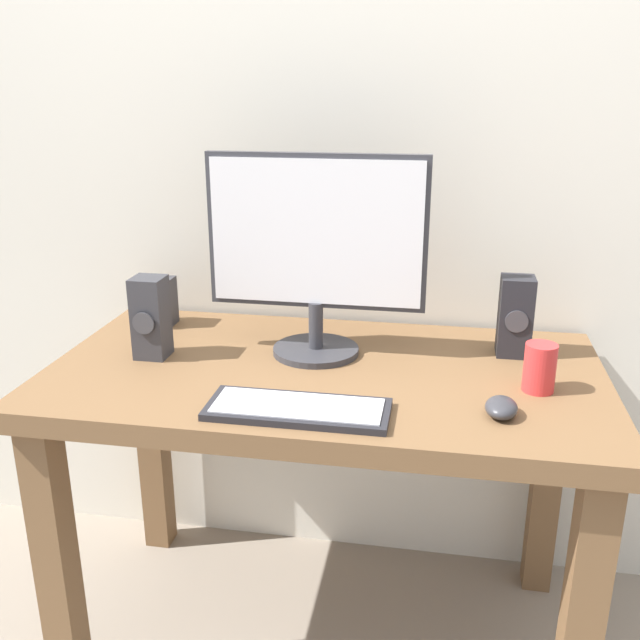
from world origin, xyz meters
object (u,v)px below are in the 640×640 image
coffee_mug (540,368)px  desk (325,415)px  audio_controller (157,302)px  speaker_left (150,318)px  monitor (316,248)px  keyboard_primary (298,409)px  speaker_right (515,316)px  mouse (501,407)px

coffee_mug → desk: bearing=174.7°
audio_controller → coffee_mug: bearing=-15.4°
speaker_left → coffee_mug: speaker_left is taller
monitor → keyboard_primary: 0.43m
monitor → speaker_right: monitor is taller
monitor → keyboard_primary: (0.02, -0.34, -0.26)m
audio_controller → coffee_mug: (1.00, -0.27, -0.01)m
audio_controller → coffee_mug: size_ratio=1.23×
desk → keyboard_primary: bearing=-93.2°
desk → speaker_right: size_ratio=6.59×
keyboard_primary → speaker_right: 0.63m
desk → speaker_left: bearing=-179.3°
mouse → audio_controller: (-0.91, 0.42, 0.05)m
monitor → mouse: size_ratio=5.91×
speaker_right → audio_controller: (-0.96, 0.06, -0.03)m
speaker_left → audio_controller: bearing=109.1°
speaker_right → speaker_left: speaker_left is taller
monitor → speaker_right: 0.52m
monitor → keyboard_primary: monitor is taller
keyboard_primary → monitor: bearing=94.0°
monitor → keyboard_primary: size_ratio=1.40×
monitor → speaker_right: bearing=8.5°
speaker_left → mouse: bearing=-12.4°
monitor → speaker_left: size_ratio=2.63×
speaker_left → coffee_mug: size_ratio=1.86×
speaker_left → keyboard_primary: bearing=-30.0°
monitor → mouse: 0.58m
mouse → speaker_right: 0.37m
speaker_right → coffee_mug: speaker_right is taller
audio_controller → speaker_left: bearing=-70.9°
monitor → mouse: bearing=-33.2°
speaker_right → coffee_mug: size_ratio=1.83×
desk → speaker_right: speaker_right is taller
mouse → speaker_right: bearing=87.2°
desk → mouse: bearing=-25.2°
speaker_right → monitor: bearing=-171.5°
speaker_left → monitor: bearing=14.6°
monitor → coffee_mug: bearing=-15.2°
mouse → desk: bearing=159.9°
monitor → mouse: (0.44, -0.29, -0.25)m
desk → monitor: monitor is taller
mouse → speaker_left: 0.85m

